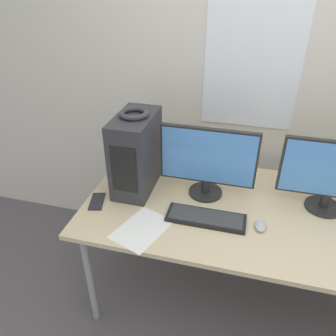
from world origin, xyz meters
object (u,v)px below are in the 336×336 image
Objects in this scene: pc_tower at (136,153)px; cell_phone at (97,201)px; monitor_main at (208,161)px; keyboard at (206,218)px; mouse at (261,226)px; headphones at (134,113)px; monitor_right_near at (333,175)px.

pc_tower is 2.71× the size of cell_phone.
cell_phone is at bearing -157.56° from monitor_main.
monitor_main reaches higher than keyboard.
mouse is 0.91m from cell_phone.
headphones is 0.97× the size of cell_phone.
monitor_right_near is at bearing 2.80° from headphones.
keyboard is at bearing -24.89° from headphones.
mouse is (0.74, -0.20, -0.46)m from headphones.
headphones reaches higher than monitor_main.
monitor_right_near reaches higher than keyboard.
headphones is at bearing 36.83° from cell_phone.
pc_tower reaches higher than monitor_right_near.
pc_tower reaches higher than mouse.
headphones is at bearing -176.67° from monitor_main.
pc_tower is 1.09× the size of keyboard.
headphones is 1.10m from monitor_right_near.
monitor_main is 0.45m from mouse.
headphones is 0.89m from mouse.
pc_tower is 0.54m from keyboard.
monitor_right_near is 0.47m from mouse.
monitor_main is (0.41, 0.02, -0.25)m from headphones.
monitor_main reaches higher than mouse.
monitor_right_near is (1.07, 0.05, -0.25)m from headphones.
mouse is (0.28, 0.01, 0.00)m from keyboard.
monitor_main is 3.21× the size of cell_phone.
keyboard is 4.53× the size of mouse.
headphones reaches higher than monitor_right_near.
mouse reaches higher than cell_phone.
pc_tower is 2.81× the size of headphones.
monitor_main is at bearing 3.44° from pc_tower.
headphones is 0.30× the size of monitor_right_near.
cell_phone is (-0.17, -0.22, -0.22)m from pc_tower.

